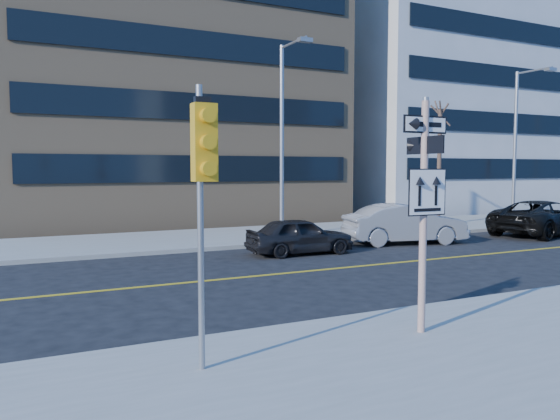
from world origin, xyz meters
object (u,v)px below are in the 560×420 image
parked_car_a (300,236)px  streetlight_a (284,127)px  parked_car_c (543,218)px  parked_car_b (405,224)px  traffic_signal (204,167)px  streetlight_b (519,136)px  sign_pole (424,202)px  street_tree_west (440,118)px

parked_car_a → streetlight_a: 5.74m
parked_car_a → parked_car_c: size_ratio=0.67×
streetlight_a → parked_car_c: bearing=-19.0°
parked_car_b → streetlight_a: size_ratio=0.60×
traffic_signal → parked_car_c: (19.15, 9.59, -2.24)m
parked_car_a → streetlight_b: 16.29m
parked_car_b → parked_car_c: bearing=-81.0°
traffic_signal → parked_car_a: bearing=55.2°
sign_pole → traffic_signal: size_ratio=1.02×
parked_car_a → parked_car_b: bearing=-82.0°
parked_car_b → street_tree_west: size_ratio=0.76×
traffic_signal → parked_car_b: traffic_signal is taller
parked_car_b → street_tree_west: 8.04m
sign_pole → parked_car_c: sign_pole is taller
sign_pole → streetlight_a: size_ratio=0.51×
streetlight_a → street_tree_west: streetlight_a is taller
sign_pole → parked_car_a: sign_pole is taller
traffic_signal → parked_car_b: bearing=40.7°
traffic_signal → streetlight_b: 25.83m
parked_car_b → street_tree_west: street_tree_west is taller
traffic_signal → parked_car_c: 21.53m
street_tree_west → traffic_signal: bearing=-140.6°
streetlight_a → street_tree_west: 9.05m
parked_car_a → parked_car_c: (12.45, -0.04, 0.14)m
parked_car_b → street_tree_west: (5.25, 3.84, 4.73)m
sign_pole → streetlight_b: (18.00, 13.27, 2.32)m
street_tree_west → streetlight_a: bearing=-176.5°
sign_pole → parked_car_c: size_ratio=0.72×
parked_car_a → streetlight_b: size_ratio=0.48×
parked_car_a → sign_pole: bearing=166.5°
parked_car_c → traffic_signal: bearing=105.2°
parked_car_c → parked_car_b: bearing=74.4°
parked_car_a → street_tree_west: size_ratio=0.60×
streetlight_a → parked_car_b: bearing=-41.3°
parked_car_a → streetlight_a: streetlight_a is taller
traffic_signal → street_tree_west: 22.14m
streetlight_a → streetlight_b: size_ratio=1.00×
traffic_signal → street_tree_west: size_ratio=0.63×
parked_car_a → street_tree_west: 12.19m
sign_pole → street_tree_west: (13.00, 13.81, 3.09)m
parked_car_b → parked_car_a: bearing=108.7°
traffic_signal → parked_car_b: 15.67m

